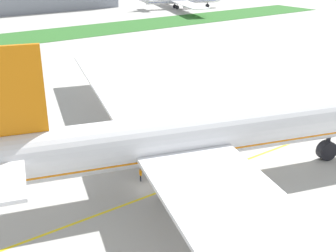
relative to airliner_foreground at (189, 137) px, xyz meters
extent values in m
plane|color=#ADAAA5|center=(-4.96, 1.90, -6.34)|extent=(600.00, 600.00, 0.00)
cube|color=yellow|center=(-4.96, 0.33, -6.34)|extent=(280.00, 0.36, 0.01)
cylinder|color=white|center=(0.93, -0.28, 0.17)|extent=(51.17, 20.73, 5.79)
cube|color=orange|center=(0.93, -0.28, -0.84)|extent=(49.06, 19.68, 0.69)
cube|color=white|center=(6.14, 25.50, -0.55)|extent=(24.56, 47.87, 0.46)
cylinder|color=#B7BABF|center=(4.55, 15.03, -2.30)|extent=(6.19, 4.66, 3.18)
cylinder|color=black|center=(7.18, 14.22, -2.30)|extent=(1.44, 3.34, 3.34)
cylinder|color=#B7BABF|center=(-4.67, -14.99, -2.30)|extent=(6.19, 4.66, 3.18)
cylinder|color=black|center=(-2.05, -15.80, -2.30)|extent=(1.44, 3.34, 3.34)
cylinder|color=black|center=(19.72, -6.06, -3.85)|extent=(0.61, 0.61, 2.24)
cylinder|color=black|center=(19.72, -6.06, -4.97)|extent=(2.99, 1.99, 2.75)
cylinder|color=black|center=(-2.14, 3.84, -3.85)|extent=(0.61, 0.61, 2.24)
cylinder|color=black|center=(-2.14, 3.84, -4.97)|extent=(2.99, 1.99, 2.75)
cylinder|color=black|center=(-3.93, -1.97, -3.85)|extent=(0.61, 0.61, 2.24)
cylinder|color=black|center=(-3.93, -1.97, -4.97)|extent=(2.99, 1.99, 2.75)
sphere|color=black|center=(-17.04, 8.20, 0.69)|extent=(0.41, 0.41, 0.41)
sphere|color=black|center=(-13.28, 7.05, 0.69)|extent=(0.41, 0.41, 0.41)
sphere|color=black|center=(-9.52, 5.89, 0.69)|extent=(0.41, 0.41, 0.41)
sphere|color=black|center=(-5.76, 4.74, 0.69)|extent=(0.41, 0.41, 0.41)
sphere|color=black|center=(-2.00, 3.58, 0.69)|extent=(0.41, 0.41, 0.41)
sphere|color=black|center=(1.76, 2.43, 0.69)|extent=(0.41, 0.41, 0.41)
sphere|color=black|center=(5.52, 1.27, 0.69)|extent=(0.41, 0.41, 0.41)
sphere|color=black|center=(9.28, 0.12, 0.69)|extent=(0.41, 0.41, 0.41)
sphere|color=black|center=(13.04, -1.04, 0.69)|extent=(0.41, 0.41, 0.41)
sphere|color=black|center=(16.80, -2.19, 0.69)|extent=(0.41, 0.41, 0.41)
sphere|color=black|center=(20.56, -3.35, 0.69)|extent=(0.41, 0.41, 0.41)
cylinder|color=black|center=(-4.57, 4.02, -5.90)|extent=(0.13, 0.13, 0.88)
cylinder|color=orange|center=(-4.52, 4.16, -5.18)|extent=(0.10, 0.10, 0.56)
cylinder|color=black|center=(-4.63, 3.82, -5.90)|extent=(0.13, 0.13, 0.88)
cylinder|color=orange|center=(-4.68, 3.67, -5.18)|extent=(0.10, 0.10, 0.56)
cube|color=orange|center=(-4.60, 3.92, -5.14)|extent=(0.39, 0.52, 0.63)
sphere|color=#8C6647|center=(-4.60, 3.92, -4.70)|extent=(0.24, 0.24, 0.24)
cylinder|color=black|center=(0.31, 11.52, -5.92)|extent=(0.12, 0.12, 0.84)
cylinder|color=orange|center=(0.22, 11.40, -5.24)|extent=(0.10, 0.10, 0.53)
cylinder|color=black|center=(0.42, 11.68, -5.92)|extent=(0.12, 0.12, 0.84)
cylinder|color=orange|center=(0.50, 11.80, -5.24)|extent=(0.10, 0.10, 0.53)
cube|color=orange|center=(0.36, 11.60, -5.21)|extent=(0.45, 0.50, 0.59)
sphere|color=brown|center=(0.36, 11.60, -4.79)|extent=(0.23, 0.23, 0.23)
cube|color=navy|center=(105.25, 138.08, -2.64)|extent=(33.75, 15.22, 0.47)
cone|color=white|center=(86.66, 144.86, -1.66)|extent=(5.16, 4.58, 3.31)
cube|color=white|center=(89.01, 139.85, -1.37)|extent=(5.86, 7.22, 0.27)
cube|color=white|center=(97.34, 121.62, -2.44)|extent=(18.56, 33.21, 0.31)
cylinder|color=#B7BABF|center=(108.30, 148.55, -3.62)|extent=(4.21, 3.28, 2.14)
cylinder|color=black|center=(110.04, 147.91, -3.62)|extent=(1.07, 2.23, 2.25)
cylinder|color=#B7BABF|center=(100.85, 128.11, -3.62)|extent=(4.21, 3.28, 2.14)
cylinder|color=black|center=(102.59, 127.48, -3.62)|extent=(1.07, 2.23, 2.25)
cylinder|color=black|center=(118.13, 133.39, -4.66)|extent=(0.41, 0.41, 1.51)
cylinder|color=black|center=(118.13, 133.39, -5.42)|extent=(2.03, 1.42, 1.85)
cylinder|color=black|center=(103.24, 141.00, -4.66)|extent=(0.41, 0.41, 1.51)
cylinder|color=black|center=(103.24, 141.00, -5.42)|extent=(2.03, 1.42, 1.85)
cylinder|color=black|center=(101.84, 137.15, -4.66)|extent=(0.41, 0.41, 1.51)
cylinder|color=black|center=(101.84, 137.15, -5.42)|extent=(2.03, 1.42, 1.85)
camera|label=1|loc=(-30.21, -37.32, 20.94)|focal=46.49mm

